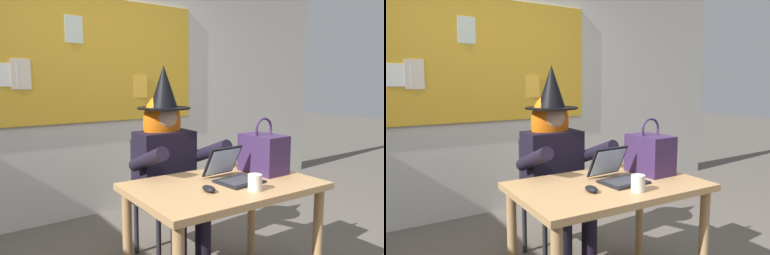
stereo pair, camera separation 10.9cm
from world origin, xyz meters
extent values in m
cube|color=silver|center=(0.00, 1.86, 1.33)|extent=(6.64, 0.10, 2.67)
cube|color=gold|center=(0.00, 1.80, 1.55)|extent=(2.40, 0.02, 1.20)
cube|color=white|center=(-0.10, 1.79, 1.83)|extent=(0.17, 0.01, 0.25)
cube|color=white|center=(-0.71, 1.79, 1.40)|extent=(0.22, 0.01, 0.20)
cube|color=gold|center=(0.57, 1.79, 1.29)|extent=(0.18, 0.01, 0.24)
cube|color=#F4E0C6|center=(-0.57, 1.79, 1.41)|extent=(0.16, 0.01, 0.26)
cube|color=tan|center=(0.22, -0.01, 0.71)|extent=(1.17, 0.77, 0.04)
cylinder|color=tan|center=(0.72, -0.33, 0.34)|extent=(0.06, 0.06, 0.69)
cylinder|color=tan|center=(-0.28, 0.31, 0.34)|extent=(0.06, 0.06, 0.69)
cylinder|color=tan|center=(0.74, 0.28, 0.34)|extent=(0.06, 0.06, 0.69)
cube|color=black|center=(0.19, 0.63, 0.43)|extent=(0.43, 0.43, 0.04)
cube|color=black|center=(0.19, 0.82, 0.68)|extent=(0.38, 0.05, 0.45)
cylinder|color=#262628|center=(0.36, 0.47, 0.21)|extent=(0.04, 0.04, 0.41)
cylinder|color=#262628|center=(0.02, 0.46, 0.21)|extent=(0.04, 0.04, 0.41)
cylinder|color=#262628|center=(0.36, 0.81, 0.21)|extent=(0.04, 0.04, 0.41)
cylinder|color=#262628|center=(0.02, 0.80, 0.21)|extent=(0.04, 0.04, 0.41)
cylinder|color=black|center=(0.28, 0.27, 0.23)|extent=(0.11, 0.11, 0.45)
cylinder|color=black|center=(0.08, 0.28, 0.23)|extent=(0.11, 0.11, 0.45)
cylinder|color=black|center=(0.28, 0.44, 0.48)|extent=(0.17, 0.43, 0.15)
cylinder|color=black|center=(0.08, 0.45, 0.48)|extent=(0.17, 0.43, 0.15)
cube|color=black|center=(0.19, 0.65, 0.71)|extent=(0.43, 0.28, 0.52)
cylinder|color=black|center=(0.43, 0.41, 0.83)|extent=(0.11, 0.47, 0.24)
cylinder|color=black|center=(-0.07, 0.44, 0.83)|extent=(0.11, 0.47, 0.24)
sphere|color=#D1A889|center=(0.19, 0.65, 1.07)|extent=(0.20, 0.20, 0.20)
ellipsoid|color=orange|center=(0.19, 0.68, 1.03)|extent=(0.31, 0.23, 0.44)
cylinder|color=black|center=(0.19, 0.65, 1.15)|extent=(0.40, 0.40, 0.01)
cone|color=black|center=(0.19, 0.65, 1.31)|extent=(0.21, 0.21, 0.32)
cube|color=black|center=(0.30, -0.06, 0.73)|extent=(0.27, 0.22, 0.01)
cube|color=#333338|center=(0.30, -0.06, 0.74)|extent=(0.23, 0.16, 0.00)
cube|color=black|center=(0.29, 0.10, 0.84)|extent=(0.27, 0.11, 0.19)
cube|color=#99B7E0|center=(0.30, 0.09, 0.83)|extent=(0.23, 0.10, 0.17)
ellipsoid|color=black|center=(0.03, -0.10, 0.74)|extent=(0.07, 0.11, 0.03)
cube|color=#38234C|center=(0.61, 0.04, 0.86)|extent=(0.20, 0.30, 0.26)
torus|color=#38234C|center=(0.61, 0.04, 1.03)|extent=(0.16, 0.02, 0.16)
cylinder|color=silver|center=(0.26, -0.23, 0.77)|extent=(0.08, 0.08, 0.09)
camera|label=1|loc=(-1.18, -1.66, 1.34)|focal=33.84mm
camera|label=2|loc=(-1.09, -1.72, 1.34)|focal=33.84mm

